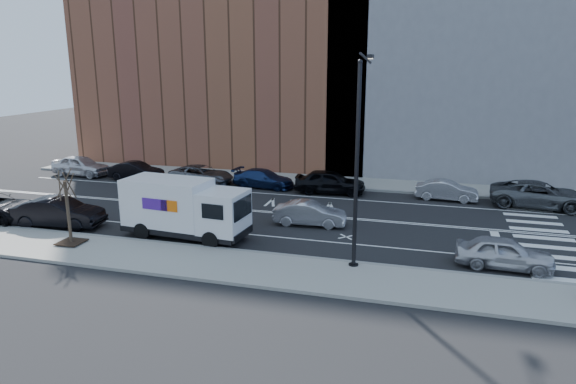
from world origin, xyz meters
The scene contains 22 objects.
ground centered at (0.00, 0.00, 0.00)m, with size 120.00×120.00×0.00m, color black.
sidewalk_near centered at (0.00, -8.80, 0.07)m, with size 44.00×3.60×0.15m, color gray.
sidewalk_far centered at (0.00, 8.80, 0.07)m, with size 44.00×3.60×0.15m, color gray.
curb_near centered at (0.00, -7.00, 0.08)m, with size 44.00×0.25×0.17m, color gray.
curb_far centered at (0.00, 7.00, 0.08)m, with size 44.00×0.25×0.17m, color gray.
crosswalk centered at (16.00, 0.00, 0.00)m, with size 3.00×14.00×0.01m, color white, non-canonical shape.
road_markings centered at (0.00, 0.00, 0.00)m, with size 40.00×8.60×0.01m, color white, non-canonical shape.
bldg_brick centered at (-8.00, 15.60, 11.00)m, with size 26.00×10.00×22.00m, color brown.
bldg_concrete centered at (12.00, 15.60, 13.00)m, with size 20.00×10.00×26.00m, color slate.
streetlight centered at (7.00, -6.91, 5.08)m, with size 0.44×4.02×9.34m.
street_tree centered at (-7.00, -8.40, 1.45)m, with size 1.20×1.20×3.75m.
fedex_van centered at (-2.14, -5.60, 1.60)m, with size 6.85×2.84×3.05m.
far_parked_a centered at (-17.16, 5.85, 0.82)m, with size 1.94×4.82×1.64m, color silver.
far_parked_b centered at (-11.94, 5.59, 0.71)m, with size 1.51×4.32×1.42m, color black.
far_parked_c centered at (-6.57, 5.93, 0.68)m, with size 2.26×4.91×1.37m, color #53545B.
far_parked_d centered at (-1.65, 6.00, 0.66)m, with size 1.86×4.57×1.33m, color navy.
far_parked_e centered at (3.37, 5.60, 0.84)m, with size 1.98×4.91×1.67m, color black.
far_parked_f centered at (11.20, 5.89, 0.66)m, with size 1.40×4.01×1.32m, color #B7B7BC.
far_parked_g centered at (16.80, 5.65, 0.82)m, with size 2.72×5.90×1.64m, color #4F5357.
driving_sedan centered at (3.67, -1.80, 0.67)m, with size 1.42×4.06×1.34m, color #B3B2B8.
near_parked_rear_a centered at (-9.73, -5.88, 0.82)m, with size 1.73×4.97×1.64m, color black.
near_parked_front centered at (13.45, -5.54, 0.71)m, with size 1.68×4.18×1.43m, color silver.
Camera 1 is at (9.96, -28.77, 8.95)m, focal length 32.00 mm.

